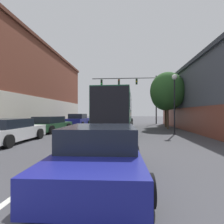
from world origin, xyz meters
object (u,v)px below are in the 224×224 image
(street_lamp, at_px, (174,94))
(street_tree_near, at_px, (168,91))
(parked_car_left_near, at_px, (78,120))
(parked_car_left_mid, at_px, (50,124))
(traffic_signal_gantry, at_px, (135,88))
(bus, at_px, (117,110))
(street_tree_far, at_px, (166,95))
(parked_car_left_far, at_px, (8,131))
(hatchback_foreground, at_px, (100,153))

(street_lamp, height_order, street_tree_near, street_tree_near)
(parked_car_left_near, height_order, street_lamp, street_lamp)
(parked_car_left_mid, height_order, traffic_signal_gantry, traffic_signal_gantry)
(parked_car_left_mid, bearing_deg, bus, -66.80)
(street_tree_far, bearing_deg, street_lamp, -97.14)
(parked_car_left_mid, xyz_separation_m, street_lamp, (9.92, -0.89, 2.36))
(parked_car_left_far, bearing_deg, street_tree_far, -43.62)
(bus, xyz_separation_m, parked_car_left_near, (-5.21, 5.56, -1.14))
(bus, bearing_deg, street_tree_far, -47.22)
(street_tree_near, bearing_deg, parked_car_left_mid, -160.98)
(hatchback_foreground, bearing_deg, traffic_signal_gantry, -6.92)
(street_tree_far, bearing_deg, parked_car_left_near, 174.38)
(bus, height_order, traffic_signal_gantry, traffic_signal_gantry)
(parked_car_left_far, relative_size, street_tree_far, 0.85)
(parked_car_left_far, xyz_separation_m, street_tree_near, (10.37, 8.87, 3.13))
(traffic_signal_gantry, xyz_separation_m, street_tree_far, (3.30, -5.24, -1.53))
(traffic_signal_gantry, relative_size, street_tree_far, 1.71)
(parked_car_left_near, bearing_deg, street_tree_far, -92.85)
(parked_car_left_near, height_order, traffic_signal_gantry, traffic_signal_gantry)
(bus, bearing_deg, traffic_signal_gantry, -9.31)
(parked_car_left_mid, xyz_separation_m, traffic_signal_gantry, (7.51, 11.45, 4.59))
(parked_car_left_far, bearing_deg, bus, -38.79)
(bus, relative_size, street_tree_far, 2.03)
(bus, bearing_deg, street_lamp, -118.45)
(street_tree_near, bearing_deg, bus, -158.58)
(bus, height_order, parked_car_left_near, bus)
(traffic_signal_gantry, height_order, street_lamp, traffic_signal_gantry)
(parked_car_left_mid, bearing_deg, street_lamp, -88.77)
(bus, distance_m, traffic_signal_gantry, 10.52)
(parked_car_left_mid, relative_size, street_tree_near, 0.85)
(street_tree_near, height_order, street_tree_far, street_tree_near)
(street_lamp, xyz_separation_m, street_tree_far, (0.89, 7.10, 0.70))
(parked_car_left_near, xyz_separation_m, traffic_signal_gantry, (7.17, 4.21, 4.52))
(bus, height_order, street_tree_far, street_tree_far)
(traffic_signal_gantry, bearing_deg, parked_car_left_mid, -123.26)
(street_lamp, bearing_deg, traffic_signal_gantry, 101.04)
(parked_car_left_far, relative_size, traffic_signal_gantry, 0.49)
(bus, xyz_separation_m, street_lamp, (4.37, -2.57, 1.15))
(parked_car_left_far, relative_size, street_lamp, 1.04)
(traffic_signal_gantry, distance_m, street_tree_near, 8.51)
(traffic_signal_gantry, distance_m, street_tree_far, 6.38)
(street_lamp, bearing_deg, street_tree_near, 83.38)
(parked_car_left_near, distance_m, traffic_signal_gantry, 9.47)
(parked_car_left_near, distance_m, parked_car_left_far, 12.52)
(hatchback_foreground, relative_size, parked_car_left_mid, 0.85)
(hatchback_foreground, relative_size, street_lamp, 0.92)
(parked_car_left_mid, relative_size, traffic_signal_gantry, 0.51)
(parked_car_left_near, bearing_deg, traffic_signal_gantry, -56.80)
(parked_car_left_far, bearing_deg, street_tree_near, -49.99)
(hatchback_foreground, xyz_separation_m, parked_car_left_near, (-5.40, 17.07, 0.10))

